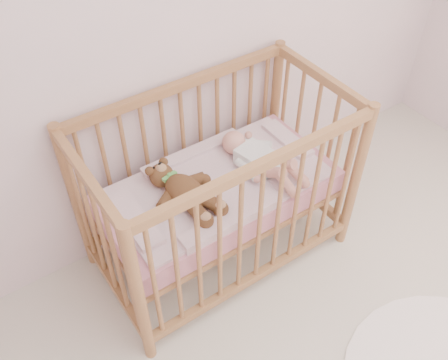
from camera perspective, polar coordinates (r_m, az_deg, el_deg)
wall_back at (r=2.43m, az=-5.28°, el=19.25°), size 4.00×0.02×2.70m
crib at (r=2.63m, az=-0.62°, el=-1.23°), size 1.36×0.76×1.00m
mattress at (r=2.64m, az=-0.61°, el=-1.46°), size 1.22×0.62×0.13m
blanket at (r=2.58m, az=-0.63°, el=-0.30°), size 1.10×0.58×0.06m
baby at (r=2.62m, az=3.86°, el=2.64°), size 0.39×0.62×0.14m
teddy_bear at (r=2.43m, az=-4.52°, el=-1.15°), size 0.45×0.56×0.14m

